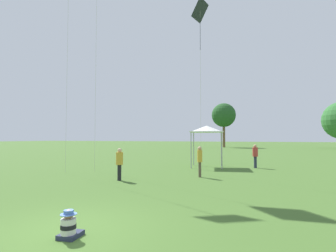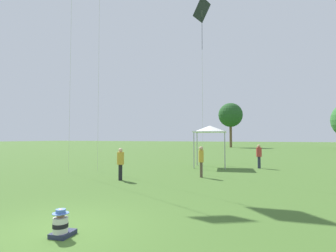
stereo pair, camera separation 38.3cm
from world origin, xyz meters
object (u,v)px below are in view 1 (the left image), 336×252
at_px(person_standing_2, 255,154).
at_px(kite_0, 200,14).
at_px(person_standing_0, 119,161).
at_px(canopy_tent, 207,130).
at_px(distant_tree_1, 224,115).
at_px(seated_toddler, 69,226).
at_px(person_standing_3, 200,158).

xyz_separation_m(person_standing_2, kite_0, (-2.93, -4.69, 8.84)).
distance_m(person_standing_0, canopy_tent, 8.49).
xyz_separation_m(person_standing_0, distant_tree_1, (-2.21, 49.94, 6.49)).
xyz_separation_m(person_standing_0, kite_0, (3.41, 3.71, 8.87)).
bearing_deg(canopy_tent, seated_toddler, -89.37).
relative_size(seated_toddler, person_standing_0, 0.38).
distance_m(seated_toddler, canopy_tent, 15.14).
distance_m(person_standing_3, distant_tree_1, 48.16).
xyz_separation_m(canopy_tent, distant_tree_1, (-5.10, 42.18, 4.64)).
xyz_separation_m(canopy_tent, kite_0, (0.52, -4.05, 7.03)).
height_order(person_standing_2, person_standing_3, person_standing_3).
bearing_deg(seated_toddler, person_standing_2, 71.25).
bearing_deg(person_standing_0, canopy_tent, -49.88).
distance_m(person_standing_2, canopy_tent, 3.95).
relative_size(person_standing_0, distant_tree_1, 0.16).
distance_m(person_standing_2, person_standing_3, 6.43).
xyz_separation_m(seated_toddler, distant_tree_1, (-5.27, 57.10, 7.21)).
bearing_deg(person_standing_0, distant_tree_1, -26.88).
relative_size(seated_toddler, person_standing_3, 0.37).
bearing_deg(person_standing_0, person_standing_2, -66.50).
height_order(person_standing_2, kite_0, kite_0).
bearing_deg(seated_toddler, canopy_tent, 83.81).
bearing_deg(distant_tree_1, seated_toddler, -84.73).
distance_m(person_standing_2, distant_tree_1, 42.91).
xyz_separation_m(seated_toddler, canopy_tent, (-0.16, 14.92, 2.57)).
xyz_separation_m(person_standing_3, canopy_tent, (-0.72, 5.19, 1.78)).
relative_size(person_standing_2, canopy_tent, 0.55).
height_order(kite_0, distant_tree_1, kite_0).
height_order(person_standing_0, kite_0, kite_0).
bearing_deg(canopy_tent, person_standing_2, 10.38).
height_order(seated_toddler, kite_0, kite_0).
relative_size(seated_toddler, distant_tree_1, 0.06).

